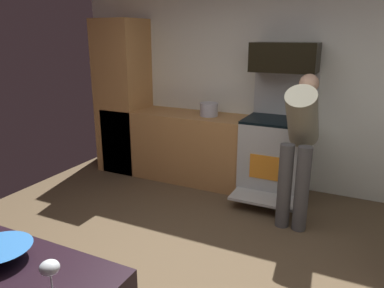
% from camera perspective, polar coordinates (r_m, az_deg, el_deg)
% --- Properties ---
extents(ground_plane, '(5.20, 4.80, 0.02)m').
position_cam_1_polar(ground_plane, '(3.20, -2.49, -19.97)').
color(ground_plane, brown).
extents(wall_back, '(5.20, 0.12, 2.60)m').
position_cam_1_polar(wall_back, '(4.79, 10.91, 9.16)').
color(wall_back, silver).
rests_on(wall_back, ground).
extents(lower_cabinet_run, '(2.40, 0.60, 0.90)m').
position_cam_1_polar(lower_cabinet_run, '(4.96, -0.82, -0.37)').
color(lower_cabinet_run, '#B27D46').
rests_on(lower_cabinet_run, ground).
extents(cabinet_column, '(0.60, 0.60, 2.10)m').
position_cam_1_polar(cabinet_column, '(5.34, -10.55, 7.19)').
color(cabinet_column, '#B27D46').
rests_on(cabinet_column, ground).
extents(oven_range, '(0.76, 0.98, 1.48)m').
position_cam_1_polar(oven_range, '(4.54, 12.88, -1.68)').
color(oven_range, '#B6BAB7').
rests_on(oven_range, ground).
extents(microwave, '(0.74, 0.38, 0.33)m').
position_cam_1_polar(microwave, '(4.42, 14.14, 12.88)').
color(microwave, black).
rests_on(microwave, oven_range).
extents(person_cook, '(0.31, 0.64, 1.52)m').
position_cam_1_polar(person_cook, '(3.79, 16.32, 0.69)').
color(person_cook, '#4D4D4D').
rests_on(person_cook, ground).
extents(mixing_bowl_prep, '(0.29, 0.29, 0.07)m').
position_cam_1_polar(mixing_bowl_prep, '(1.97, -27.52, -14.76)').
color(mixing_bowl_prep, '#2B6AB4').
rests_on(mixing_bowl_prep, counter_island).
extents(wine_glass_near, '(0.08, 0.08, 0.15)m').
position_cam_1_polar(wine_glass_near, '(1.61, -21.15, -17.64)').
color(wine_glass_near, silver).
rests_on(wine_glass_near, counter_island).
extents(stock_pot, '(0.23, 0.23, 0.17)m').
position_cam_1_polar(stock_pot, '(4.70, 2.65, 5.37)').
color(stock_pot, '#B1B4C1').
rests_on(stock_pot, lower_cabinet_run).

